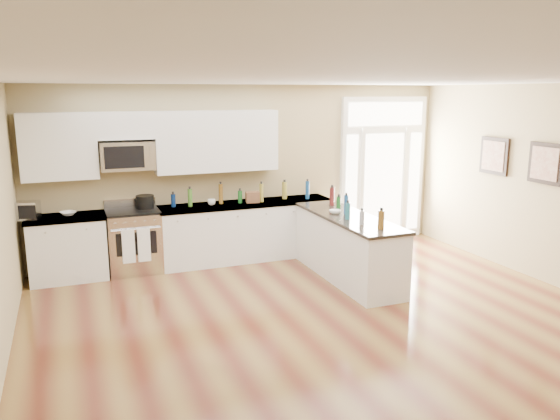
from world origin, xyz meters
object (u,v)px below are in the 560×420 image
toaster_oven (28,210)px  kitchen_range (134,241)px  stockpot (145,201)px  peninsula_cabinet (347,249)px

toaster_oven → kitchen_range: bearing=16.0°
kitchen_range → stockpot: (0.21, 0.10, 0.58)m
kitchen_range → stockpot: stockpot is taller
stockpot → toaster_oven: size_ratio=0.93×
kitchen_range → peninsula_cabinet: bearing=-26.9°
peninsula_cabinet → kitchen_range: (-2.86, 1.45, 0.04)m
kitchen_range → toaster_oven: size_ratio=3.64×
peninsula_cabinet → stockpot: bearing=149.6°
kitchen_range → stockpot: size_ratio=3.93×
kitchen_range → toaster_oven: toaster_oven is taller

